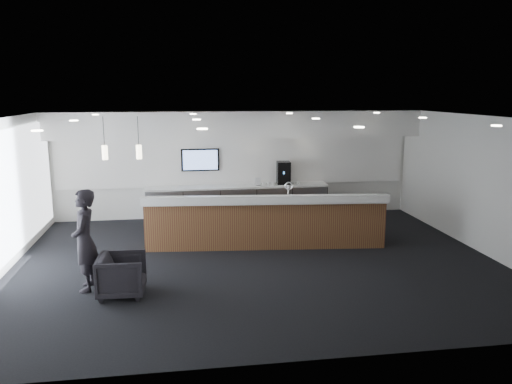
{
  "coord_description": "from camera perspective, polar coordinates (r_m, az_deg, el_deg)",
  "views": [
    {
      "loc": [
        -1.51,
        -9.87,
        3.51
      ],
      "look_at": [
        0.17,
        1.3,
        1.23
      ],
      "focal_mm": 35.0,
      "sensor_mm": 36.0,
      "label": 1
    }
  ],
  "objects": [
    {
      "name": "right_wall",
      "position": [
        12.0,
        24.47,
        0.75
      ],
      "size": [
        0.02,
        8.0,
        3.0
      ],
      "primitive_type": "cube",
      "color": "silver",
      "rests_on": "ground"
    },
    {
      "name": "cup_6",
      "position": [
        13.88,
        1.5,
        0.97
      ],
      "size": [
        0.13,
        0.13,
        0.09
      ],
      "primitive_type": "imported",
      "rotation": [
        0.0,
        0.0,
        3.87
      ],
      "color": "white",
      "rests_on": "back_credenza"
    },
    {
      "name": "armchair",
      "position": [
        9.11,
        -15.07,
        -9.16
      ],
      "size": [
        0.83,
        0.8,
        0.73
      ],
      "primitive_type": "imported",
      "rotation": [
        0.0,
        0.0,
        1.55
      ],
      "color": "black",
      "rests_on": "ground"
    },
    {
      "name": "cup_2",
      "position": [
        13.98,
        3.76,
        1.03
      ],
      "size": [
        0.11,
        0.11,
        0.09
      ],
      "primitive_type": "imported",
      "rotation": [
        0.0,
        0.0,
        1.29
      ],
      "color": "white",
      "rests_on": "back_credenza"
    },
    {
      "name": "back_wall",
      "position": [
        14.1,
        -2.32,
        3.22
      ],
      "size": [
        10.0,
        0.02,
        3.0
      ],
      "primitive_type": "cube",
      "color": "silver",
      "rests_on": "ground"
    },
    {
      "name": "back_credenza",
      "position": [
        13.93,
        -2.13,
        -1.15
      ],
      "size": [
        5.06,
        0.66,
        0.95
      ],
      "color": "gray",
      "rests_on": "ground"
    },
    {
      "name": "cup_4",
      "position": [
        13.93,
        2.64,
        1.0
      ],
      "size": [
        0.13,
        0.13,
        0.09
      ],
      "primitive_type": "imported",
      "rotation": [
        0.0,
        0.0,
        2.58
      ],
      "color": "white",
      "rests_on": "back_credenza"
    },
    {
      "name": "lounge_guest",
      "position": [
        9.39,
        -18.99,
        -5.25
      ],
      "size": [
        0.47,
        0.69,
        1.83
      ],
      "primitive_type": "imported",
      "rotation": [
        0.0,
        0.0,
        -1.52
      ],
      "color": "black",
      "rests_on": "ground"
    },
    {
      "name": "pendant_right",
      "position": [
        10.86,
        -16.95,
        4.28
      ],
      "size": [
        0.12,
        0.12,
        0.3
      ],
      "primitive_type": "cylinder",
      "color": "#F6EAC0",
      "rests_on": "ceiling"
    },
    {
      "name": "cup_5",
      "position": [
        13.9,
        2.07,
        0.99
      ],
      "size": [
        0.1,
        0.1,
        0.09
      ],
      "primitive_type": "imported",
      "rotation": [
        0.0,
        0.0,
        3.23
      ],
      "color": "white",
      "rests_on": "back_credenza"
    },
    {
      "name": "ground",
      "position": [
        10.59,
        0.14,
        -7.93
      ],
      "size": [
        10.0,
        10.0,
        0.0
      ],
      "primitive_type": "plane",
      "color": "black",
      "rests_on": "ground"
    },
    {
      "name": "alcove_panel",
      "position": [
        14.06,
        -2.31,
        3.61
      ],
      "size": [
        9.8,
        0.06,
        1.4
      ],
      "primitive_type": "cube",
      "color": "white",
      "rests_on": "back_wall"
    },
    {
      "name": "cup_3",
      "position": [
        13.95,
        3.2,
        1.02
      ],
      "size": [
        0.12,
        0.12,
        0.09
      ],
      "primitive_type": "imported",
      "rotation": [
        0.0,
        0.0,
        1.94
      ],
      "color": "white",
      "rests_on": "back_credenza"
    },
    {
      "name": "ceiling_can_lights",
      "position": [
        10.0,
        0.15,
        8.34
      ],
      "size": [
        7.0,
        5.0,
        0.02
      ],
      "primitive_type": null,
      "color": "white",
      "rests_on": "ceiling"
    },
    {
      "name": "cup_1",
      "position": [
        14.01,
        4.32,
        1.05
      ],
      "size": [
        0.13,
        0.13,
        0.09
      ],
      "primitive_type": "imported",
      "rotation": [
        0.0,
        0.0,
        0.65
      ],
      "color": "white",
      "rests_on": "back_credenza"
    },
    {
      "name": "info_sign_right",
      "position": [
        13.92,
        3.51,
        1.33
      ],
      "size": [
        0.19,
        0.03,
        0.25
      ],
      "primitive_type": "cube",
      "rotation": [
        0.0,
        0.0,
        0.07
      ],
      "color": "white",
      "rests_on": "back_credenza"
    },
    {
      "name": "soffit_bulkhead",
      "position": [
        13.54,
        -2.15,
        7.78
      ],
      "size": [
        10.0,
        0.9,
        0.7
      ],
      "primitive_type": "cube",
      "color": "white",
      "rests_on": "back_wall"
    },
    {
      "name": "wall_tv",
      "position": [
        13.91,
        -6.39,
        3.67
      ],
      "size": [
        1.05,
        0.08,
        0.62
      ],
      "color": "black",
      "rests_on": "back_wall"
    },
    {
      "name": "coffee_machine",
      "position": [
        14.03,
        3.16,
        2.2
      ],
      "size": [
        0.39,
        0.5,
        0.63
      ],
      "rotation": [
        0.0,
        0.0,
        -0.08
      ],
      "color": "black",
      "rests_on": "back_credenza"
    },
    {
      "name": "service_counter",
      "position": [
        11.49,
        1.05,
        -3.37
      ],
      "size": [
        5.55,
        1.41,
        1.49
      ],
      "rotation": [
        0.0,
        0.0,
        -0.1
      ],
      "color": "#52271B",
      "rests_on": "ground"
    },
    {
      "name": "pendant_left",
      "position": [
        10.78,
        -13.26,
        4.42
      ],
      "size": [
        0.12,
        0.12,
        0.3
      ],
      "primitive_type": "cylinder",
      "color": "#F6EAC0",
      "rests_on": "ceiling"
    },
    {
      "name": "cup_0",
      "position": [
        14.04,
        4.88,
        1.06
      ],
      "size": [
        0.09,
        0.09,
        0.09
      ],
      "primitive_type": "imported",
      "color": "white",
      "rests_on": "back_credenza"
    },
    {
      "name": "cup_7",
      "position": [
        13.85,
        0.93,
        0.96
      ],
      "size": [
        0.11,
        0.11,
        0.09
      ],
      "primitive_type": "imported",
      "rotation": [
        0.0,
        0.0,
        4.52
      ],
      "color": "white",
      "rests_on": "back_credenza"
    },
    {
      "name": "ceiling",
      "position": [
        10.0,
        0.15,
        8.51
      ],
      "size": [
        10.0,
        8.0,
        0.02
      ],
      "primitive_type": "cube",
      "color": "black",
      "rests_on": "back_wall"
    },
    {
      "name": "info_sign_left",
      "position": [
        13.79,
        0.21,
        1.2
      ],
      "size": [
        0.16,
        0.05,
        0.22
      ],
      "primitive_type": "cube",
      "rotation": [
        0.0,
        0.0,
        0.18
      ],
      "color": "white",
      "rests_on": "back_credenza"
    }
  ]
}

